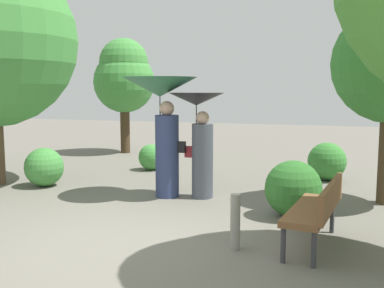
{
  "coord_description": "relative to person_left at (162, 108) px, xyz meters",
  "views": [
    {
      "loc": [
        2.52,
        -4.97,
        1.95
      ],
      "look_at": [
        0.0,
        2.99,
        0.92
      ],
      "focal_mm": 41.62,
      "sensor_mm": 36.0,
      "label": 1
    }
  ],
  "objects": [
    {
      "name": "park_bench",
      "position": [
        2.79,
        -1.91,
        -1.11
      ],
      "size": [
        0.7,
        1.55,
        0.83
      ],
      "rotation": [
        0.0,
        0.0,
        -1.71
      ],
      "color": "#38383D",
      "rests_on": "ground"
    },
    {
      "name": "bush_far_side",
      "position": [
        2.39,
        -0.62,
        -1.18
      ],
      "size": [
        0.87,
        0.87,
        0.87
      ],
      "primitive_type": "sphere",
      "color": "#2D6B28",
      "rests_on": "ground"
    },
    {
      "name": "person_left",
      "position": [
        0.0,
        0.0,
        0.0
      ],
      "size": [
        1.34,
        1.34,
        2.17
      ],
      "rotation": [
        0.0,
        0.0,
        1.62
      ],
      "color": "navy",
      "rests_on": "ground"
    },
    {
      "name": "bush_path_right",
      "position": [
        -1.24,
        2.42,
        -1.3
      ],
      "size": [
        0.63,
        0.63,
        0.63
      ],
      "primitive_type": "sphere",
      "color": "#428C3D",
      "rests_on": "ground"
    },
    {
      "name": "person_right",
      "position": [
        0.66,
        0.13,
        -0.35
      ],
      "size": [
        1.0,
        1.0,
        1.89
      ],
      "rotation": [
        0.0,
        0.0,
        1.62
      ],
      "color": "#474C56",
      "rests_on": "ground"
    },
    {
      "name": "tree_near_left",
      "position": [
        -3.16,
        4.92,
        0.73
      ],
      "size": [
        1.85,
        1.85,
        3.49
      ],
      "color": "#42301E",
      "rests_on": "ground"
    },
    {
      "name": "bush_behind_bench",
      "position": [
        -2.6,
        0.07,
        -1.23
      ],
      "size": [
        0.78,
        0.78,
        0.78
      ],
      "primitive_type": "sphere",
      "color": "#428C3D",
      "rests_on": "ground"
    },
    {
      "name": "path_marker_post",
      "position": [
        1.84,
        -2.29,
        -1.27
      ],
      "size": [
        0.12,
        0.12,
        0.69
      ],
      "primitive_type": "cylinder",
      "color": "gray",
      "rests_on": "ground"
    },
    {
      "name": "ground_plane",
      "position": [
        0.4,
        -2.49,
        -1.62
      ],
      "size": [
        40.0,
        40.0,
        0.0
      ],
      "primitive_type": "plane",
      "color": "#6B665B"
    },
    {
      "name": "bush_path_left",
      "position": [
        2.84,
        2.43,
        -1.21
      ],
      "size": [
        0.82,
        0.82,
        0.82
      ],
      "primitive_type": "sphere",
      "color": "#387F33",
      "rests_on": "ground"
    }
  ]
}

